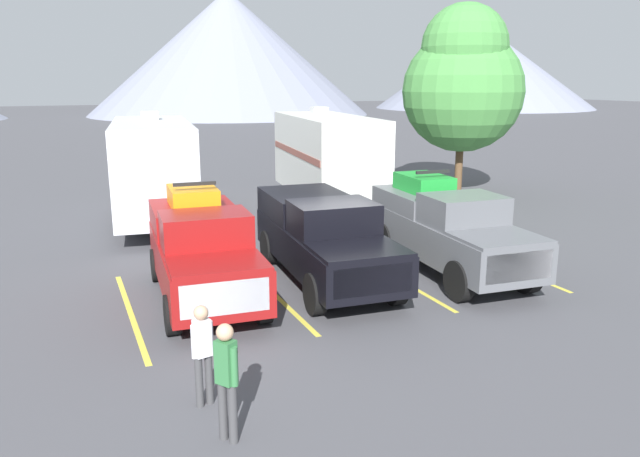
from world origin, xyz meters
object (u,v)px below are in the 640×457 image
object	(u,v)px
pickup_truck_b	(323,235)
person_a	(203,349)
pickup_truck_a	(202,248)
pickup_truck_c	(447,227)
person_b	(226,375)
camper_trailer_a	(153,166)
camper_trailer_b	(327,156)

from	to	relation	value
pickup_truck_b	person_a	bearing A→B (deg)	-129.88
pickup_truck_a	pickup_truck_b	world-z (taller)	pickup_truck_a
pickup_truck_a	person_a	distance (m)	4.99
pickup_truck_a	pickup_truck_c	bearing A→B (deg)	-4.44
person_a	person_b	bearing A→B (deg)	-85.70
camper_trailer_a	camper_trailer_b	world-z (taller)	camper_trailer_b
person_a	camper_trailer_a	bearing A→B (deg)	84.46
person_b	camper_trailer_b	bearing A→B (deg)	61.47
camper_trailer_a	person_a	xyz separation A→B (m)	(-1.28, -13.16, -1.08)
person_b	pickup_truck_b	bearing A→B (deg)	56.18
pickup_truck_c	camper_trailer_b	distance (m)	9.01
pickup_truck_a	camper_trailer_b	world-z (taller)	camper_trailer_b
person_b	pickup_truck_c	bearing A→B (deg)	36.80
pickup_truck_b	pickup_truck_c	bearing A→B (deg)	-9.72
pickup_truck_b	camper_trailer_a	size ratio (longest dim) A/B	0.66
pickup_truck_a	camper_trailer_b	bearing A→B (deg)	51.07
pickup_truck_a	camper_trailer_b	xyz separation A→B (m)	(6.84, 8.47, 0.87)
pickup_truck_a	person_b	world-z (taller)	pickup_truck_a
camper_trailer_b	person_b	xyz separation A→B (m)	(-7.85, -14.44, -1.03)
pickup_truck_a	person_b	size ratio (longest dim) A/B	3.07
person_b	person_a	bearing A→B (deg)	94.30
camper_trailer_a	camper_trailer_b	size ratio (longest dim) A/B	1.02
pickup_truck_c	camper_trailer_a	size ratio (longest dim) A/B	0.65
pickup_truck_b	camper_trailer_b	world-z (taller)	camper_trailer_b
pickup_truck_a	person_a	world-z (taller)	pickup_truck_a
pickup_truck_b	camper_trailer_a	bearing A→B (deg)	109.14
pickup_truck_b	person_b	distance (m)	7.27
pickup_truck_b	pickup_truck_c	size ratio (longest dim) A/B	1.02
camper_trailer_b	person_a	xyz separation A→B (m)	(-7.93, -13.34, -1.09)
pickup_truck_b	person_a	world-z (taller)	pickup_truck_b
pickup_truck_b	person_a	size ratio (longest dim) A/B	3.66
pickup_truck_c	camper_trailer_a	bearing A→B (deg)	124.93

